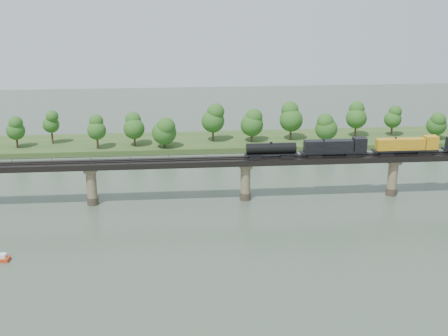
{
  "coord_description": "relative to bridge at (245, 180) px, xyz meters",
  "views": [
    {
      "loc": [
        -17.55,
        -108.37,
        55.09
      ],
      "look_at": [
        -5.67,
        30.0,
        9.0
      ],
      "focal_mm": 45.0,
      "sensor_mm": 36.0,
      "label": 1
    }
  ],
  "objects": [
    {
      "name": "bridge",
      "position": [
        0.0,
        0.0,
        0.0
      ],
      "size": [
        236.0,
        30.0,
        11.5
      ],
      "color": "#473A2D",
      "rests_on": "ground"
    },
    {
      "name": "far_treeline",
      "position": [
        -8.21,
        50.52,
        3.37
      ],
      "size": [
        289.06,
        17.54,
        13.6
      ],
      "color": "#382619",
      "rests_on": "far_bank"
    },
    {
      "name": "ground",
      "position": [
        0.0,
        -30.0,
        -5.46
      ],
      "size": [
        400.0,
        400.0,
        0.0
      ],
      "primitive_type": "plane",
      "color": "#384739",
      "rests_on": "ground"
    },
    {
      "name": "far_bank",
      "position": [
        0.0,
        55.0,
        -4.66
      ],
      "size": [
        300.0,
        24.0,
        1.6
      ],
      "primitive_type": "cube",
      "color": "#2E4A1D",
      "rests_on": "ground"
    },
    {
      "name": "freight_train",
      "position": [
        36.29,
        -0.0,
        8.38
      ],
      "size": [
        71.07,
        2.77,
        4.89
      ],
      "color": "black",
      "rests_on": "bridge"
    },
    {
      "name": "bridge_superstructure",
      "position": [
        0.0,
        0.0,
        6.33
      ],
      "size": [
        220.0,
        4.9,
        0.75
      ],
      "color": "black",
      "rests_on": "bridge"
    }
  ]
}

